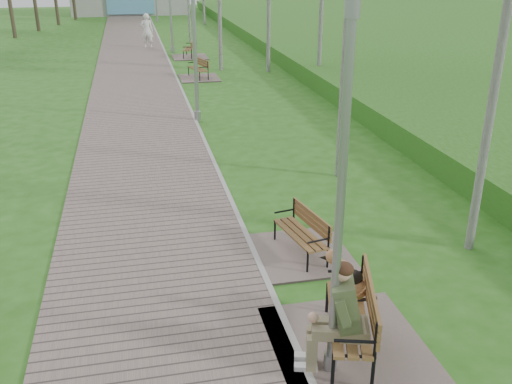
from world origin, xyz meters
TOP-DOWN VIEW (x-y plane):
  - walkway at (-1.75, 21.50)m, footprint 3.50×67.00m
  - kerb at (0.00, 21.50)m, footprint 0.10×67.00m
  - embankment at (12.00, 20.00)m, footprint 14.00×70.00m
  - bench_main at (0.61, 1.87)m, footprint 2.05×2.28m
  - bench_second at (0.79, 4.59)m, footprint 1.64×1.83m
  - bench_third at (0.92, 20.53)m, footprint 1.66×1.84m
  - bench_far at (1.11, 26.06)m, footprint 1.77×1.97m
  - lamp_post_near at (0.31, 1.56)m, footprint 0.18×0.18m
  - lamp_post_second at (0.08, 13.81)m, footprint 0.21×0.21m
  - lamp_post_third at (0.41, 27.94)m, footprint 0.21×0.21m
  - pedestrian_near at (-0.84, 29.92)m, footprint 0.74×0.54m

SIDE VIEW (x-z plane):
  - embankment at x=12.00m, z-range -0.80..0.80m
  - walkway at x=-1.75m, z-range 0.00..0.04m
  - kerb at x=0.00m, z-range 0.00..0.05m
  - bench_second at x=0.79m, z-range -0.32..0.69m
  - bench_third at x=0.92m, z-range -0.32..0.70m
  - bench_far at x=1.11m, z-range -0.34..0.75m
  - bench_main at x=0.61m, z-range -0.39..1.40m
  - pedestrian_near at x=-0.84m, z-range 0.00..1.90m
  - lamp_post_near at x=0.31m, z-range -0.15..4.42m
  - lamp_post_second at x=0.08m, z-range -0.18..5.24m
  - lamp_post_third at x=0.41m, z-range -0.18..5.34m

